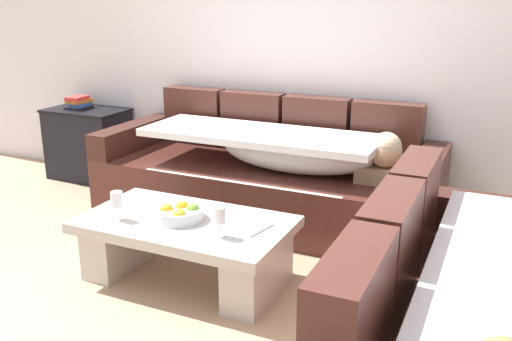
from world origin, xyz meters
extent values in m
plane|color=tan|center=(0.00, 0.00, 0.00)|extent=(14.00, 14.00, 0.00)
cube|color=white|center=(0.00, 2.15, 1.35)|extent=(9.00, 0.10, 2.70)
cube|color=#4A241D|center=(-0.07, 1.60, 0.21)|extent=(2.50, 0.92, 0.42)
cube|color=#4A241D|center=(-0.87, 1.98, 0.65)|extent=(0.50, 0.16, 0.46)
cube|color=#4A241D|center=(-0.34, 1.98, 0.65)|extent=(0.50, 0.16, 0.46)
cube|color=#4A241D|center=(0.20, 1.98, 0.65)|extent=(0.50, 0.16, 0.46)
cube|color=#4A241D|center=(0.73, 1.98, 0.65)|extent=(0.50, 0.16, 0.46)
cube|color=#3B1D17|center=(-1.23, 1.60, 0.52)|extent=(0.18, 0.92, 0.20)
cube|color=#3B1D17|center=(1.09, 1.60, 0.52)|extent=(0.18, 0.92, 0.20)
cube|color=gray|center=(0.82, 1.59, 0.47)|extent=(0.36, 0.28, 0.11)
sphere|color=tan|center=(0.82, 1.55, 0.64)|extent=(0.21, 0.21, 0.21)
sphere|color=#CCB793|center=(0.82, 1.55, 0.67)|extent=(0.20, 0.20, 0.20)
ellipsoid|color=white|center=(0.20, 1.55, 0.56)|extent=(1.10, 0.44, 0.28)
cube|color=white|center=(-0.07, 1.53, 0.66)|extent=(1.70, 0.60, 0.05)
cube|color=white|center=(-0.07, 1.16, 0.23)|extent=(1.44, 0.04, 0.38)
cube|color=#4A241D|center=(1.17, -0.52, 0.65)|extent=(0.16, 0.51, 0.46)
cube|color=#4A241D|center=(1.17, 0.02, 0.65)|extent=(0.16, 0.51, 0.46)
cube|color=#4A241D|center=(1.17, 0.57, 0.65)|extent=(0.16, 0.51, 0.46)
cube|color=#3B1D17|center=(1.55, 0.93, 0.52)|extent=(0.92, 0.18, 0.20)
ellipsoid|color=silver|center=(1.60, 0.00, 0.56)|extent=(0.44, 1.08, 0.28)
cube|color=#B7B2AC|center=(-0.09, 0.54, 0.35)|extent=(1.20, 0.68, 0.06)
cube|color=#B7B2AC|center=(-0.55, 0.54, 0.16)|extent=(0.20, 0.54, 0.32)
cube|color=#B7B2AC|center=(0.37, 0.54, 0.16)|extent=(0.20, 0.54, 0.32)
cylinder|color=silver|center=(-0.11, 0.52, 0.42)|extent=(0.28, 0.28, 0.07)
sphere|color=orange|center=(-0.11, 0.56, 0.44)|extent=(0.08, 0.08, 0.08)
sphere|color=orange|center=(-0.17, 0.48, 0.44)|extent=(0.08, 0.08, 0.08)
sphere|color=#6CA833|center=(-0.04, 0.55, 0.44)|extent=(0.08, 0.08, 0.08)
sphere|color=gold|center=(-0.07, 0.45, 0.44)|extent=(0.08, 0.08, 0.08)
cylinder|color=silver|center=(-0.43, 0.38, 0.38)|extent=(0.06, 0.06, 0.01)
cylinder|color=silver|center=(-0.43, 0.38, 0.42)|extent=(0.01, 0.01, 0.07)
cylinder|color=silver|center=(-0.43, 0.38, 0.50)|extent=(0.07, 0.07, 0.08)
cylinder|color=silver|center=(0.21, 0.41, 0.38)|extent=(0.06, 0.06, 0.01)
cylinder|color=silver|center=(0.21, 0.41, 0.42)|extent=(0.01, 0.01, 0.07)
cylinder|color=silver|center=(0.21, 0.41, 0.50)|extent=(0.07, 0.07, 0.08)
cube|color=white|center=(0.25, 0.60, 0.39)|extent=(0.32, 0.27, 0.01)
cube|color=black|center=(-1.93, 1.85, 0.31)|extent=(0.70, 0.42, 0.62)
cube|color=black|center=(-1.93, 1.85, 0.63)|extent=(0.72, 0.44, 0.02)
cube|color=black|center=(-2.00, 1.84, 0.65)|extent=(0.19, 0.23, 0.02)
cube|color=#2D569E|center=(-1.99, 1.85, 0.68)|extent=(0.14, 0.17, 0.03)
cube|color=#B76623|center=(-2.00, 1.86, 0.71)|extent=(0.17, 0.23, 0.03)
cube|color=red|center=(-2.00, 1.84, 0.74)|extent=(0.15, 0.21, 0.03)
camera|label=1|loc=(1.52, -1.98, 1.59)|focal=39.15mm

